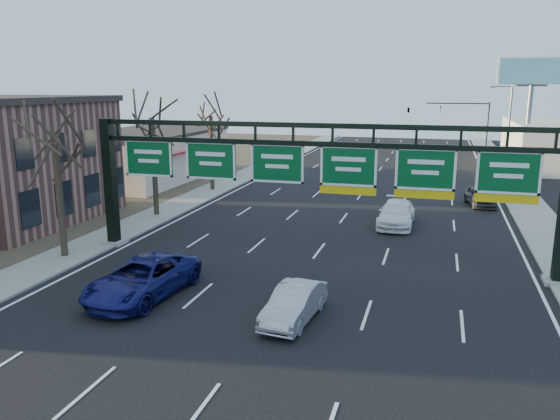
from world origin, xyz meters
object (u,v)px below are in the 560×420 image
(car_white_wagon, at_px, (396,214))
(car_silver_sedan, at_px, (294,304))
(car_blue_suv, at_px, (143,278))
(sign_gantry, at_px, (315,174))

(car_white_wagon, bearing_deg, car_silver_sedan, -98.82)
(car_blue_suv, relative_size, car_silver_sedan, 1.45)
(car_blue_suv, distance_m, car_white_wagon, 18.41)
(car_white_wagon, bearing_deg, car_blue_suv, -120.91)
(car_silver_sedan, relative_size, car_white_wagon, 0.77)
(sign_gantry, bearing_deg, car_white_wagon, 68.67)
(car_white_wagon, bearing_deg, sign_gantry, -110.92)
(sign_gantry, xyz_separation_m, car_silver_sedan, (0.85, -7.32, -3.94))
(sign_gantry, xyz_separation_m, car_blue_suv, (-6.07, -6.77, -3.79))
(sign_gantry, distance_m, car_silver_sedan, 8.36)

